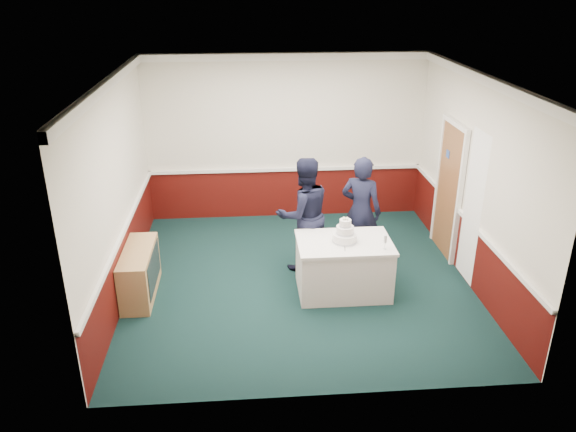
{
  "coord_description": "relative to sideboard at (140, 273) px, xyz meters",
  "views": [
    {
      "loc": [
        -0.75,
        -7.29,
        4.22
      ],
      "look_at": [
        -0.17,
        -0.1,
        1.1
      ],
      "focal_mm": 35.0,
      "sensor_mm": 36.0,
      "label": 1
    }
  ],
  "objects": [
    {
      "name": "ground",
      "position": [
        2.28,
        0.21,
        -0.35
      ],
      "size": [
        5.0,
        5.0,
        0.0
      ],
      "primitive_type": "plane",
      "color": "#112928",
      "rests_on": "ground"
    },
    {
      "name": "cake_table",
      "position": [
        2.88,
        -0.12,
        0.05
      ],
      "size": [
        1.32,
        0.92,
        0.79
      ],
      "color": "white",
      "rests_on": "ground"
    },
    {
      "name": "person_woman",
      "position": [
        3.28,
        0.75,
        0.52
      ],
      "size": [
        0.76,
        0.67,
        1.74
      ],
      "primitive_type": "imported",
      "rotation": [
        0.0,
        0.0,
        2.64
      ],
      "color": "black",
      "rests_on": "ground"
    },
    {
      "name": "sideboard",
      "position": [
        0.0,
        0.0,
        0.0
      ],
      "size": [
        0.41,
        1.2,
        0.7
      ],
      "color": "tan",
      "rests_on": "ground"
    },
    {
      "name": "champagne_flute",
      "position": [
        3.38,
        -0.4,
        0.58
      ],
      "size": [
        0.05,
        0.05,
        0.21
      ],
      "color": "silver",
      "rests_on": "cake_table"
    },
    {
      "name": "room_shell",
      "position": [
        2.36,
        0.82,
        1.62
      ],
      "size": [
        5.0,
        5.0,
        3.0
      ],
      "color": "silver",
      "rests_on": "ground"
    },
    {
      "name": "wedding_cake",
      "position": [
        2.88,
        -0.12,
        0.55
      ],
      "size": [
        0.35,
        0.35,
        0.36
      ],
      "color": "white",
      "rests_on": "cake_table"
    },
    {
      "name": "cake_knife",
      "position": [
        2.85,
        -0.32,
        0.44
      ],
      "size": [
        0.05,
        0.22,
        0.0
      ],
      "primitive_type": "cube",
      "rotation": [
        0.0,
        0.0,
        -0.15
      ],
      "color": "silver",
      "rests_on": "cake_table"
    },
    {
      "name": "person_man",
      "position": [
        2.38,
        0.63,
        0.54
      ],
      "size": [
        1.02,
        0.89,
        1.79
      ],
      "primitive_type": "imported",
      "rotation": [
        0.0,
        0.0,
        3.43
      ],
      "color": "black",
      "rests_on": "ground"
    }
  ]
}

